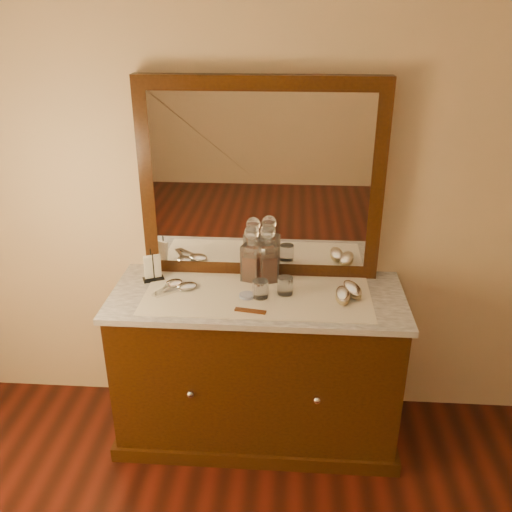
# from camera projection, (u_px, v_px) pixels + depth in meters

# --- Properties ---
(dresser_cabinet) EXTENTS (1.40, 0.55, 0.82)m
(dresser_cabinet) POSITION_uv_depth(u_px,v_px,m) (257.00, 368.00, 2.83)
(dresser_cabinet) COLOR black
(dresser_cabinet) RESTS_ON floor
(dresser_plinth) EXTENTS (1.46, 0.59, 0.08)m
(dresser_plinth) POSITION_uv_depth(u_px,v_px,m) (257.00, 423.00, 2.98)
(dresser_plinth) COLOR black
(dresser_plinth) RESTS_ON floor
(knob_left) EXTENTS (0.04, 0.04, 0.04)m
(knob_left) POSITION_uv_depth(u_px,v_px,m) (190.00, 394.00, 2.57)
(knob_left) COLOR silver
(knob_left) RESTS_ON dresser_cabinet
(knob_right) EXTENTS (0.04, 0.04, 0.04)m
(knob_right) POSITION_uv_depth(u_px,v_px,m) (317.00, 400.00, 2.54)
(knob_right) COLOR silver
(knob_right) RESTS_ON dresser_cabinet
(marble_top) EXTENTS (1.44, 0.59, 0.03)m
(marble_top) POSITION_uv_depth(u_px,v_px,m) (257.00, 297.00, 2.65)
(marble_top) COLOR silver
(marble_top) RESTS_ON dresser_cabinet
(mirror_frame) EXTENTS (1.20, 0.08, 1.00)m
(mirror_frame) POSITION_uv_depth(u_px,v_px,m) (261.00, 181.00, 2.66)
(mirror_frame) COLOR black
(mirror_frame) RESTS_ON marble_top
(mirror_glass) EXTENTS (1.06, 0.01, 0.86)m
(mirror_glass) POSITION_uv_depth(u_px,v_px,m) (261.00, 183.00, 2.63)
(mirror_glass) COLOR white
(mirror_glass) RESTS_ON marble_top
(lace_runner) EXTENTS (1.10, 0.45, 0.00)m
(lace_runner) POSITION_uv_depth(u_px,v_px,m) (257.00, 296.00, 2.63)
(lace_runner) COLOR beige
(lace_runner) RESTS_ON marble_top
(pin_dish) EXTENTS (0.09, 0.09, 0.01)m
(pin_dish) POSITION_uv_depth(u_px,v_px,m) (247.00, 296.00, 2.61)
(pin_dish) COLOR white
(pin_dish) RESTS_ON lace_runner
(comb) EXTENTS (0.15, 0.05, 0.01)m
(comb) POSITION_uv_depth(u_px,v_px,m) (250.00, 311.00, 2.48)
(comb) COLOR brown
(comb) RESTS_ON lace_runner
(napkin_rack) EXTENTS (0.12, 0.10, 0.16)m
(napkin_rack) POSITION_uv_depth(u_px,v_px,m) (153.00, 268.00, 2.76)
(napkin_rack) COLOR black
(napkin_rack) RESTS_ON marble_top
(decanter_left) EXTENTS (0.11, 0.11, 0.30)m
(decanter_left) POSITION_uv_depth(u_px,v_px,m) (252.00, 259.00, 2.74)
(decanter_left) COLOR #923815
(decanter_left) RESTS_ON lace_runner
(decanter_right) EXTENTS (0.12, 0.12, 0.31)m
(decanter_right) POSITION_uv_depth(u_px,v_px,m) (268.00, 259.00, 2.73)
(decanter_right) COLOR #923815
(decanter_right) RESTS_ON lace_runner
(brush_near) EXTENTS (0.08, 0.16, 0.04)m
(brush_near) POSITION_uv_depth(u_px,v_px,m) (343.00, 295.00, 2.58)
(brush_near) COLOR #908058
(brush_near) RESTS_ON lace_runner
(brush_far) EXTENTS (0.11, 0.18, 0.04)m
(brush_far) POSITION_uv_depth(u_px,v_px,m) (352.00, 290.00, 2.63)
(brush_far) COLOR #908058
(brush_far) RESTS_ON lace_runner
(hand_mirror_outer) EXTENTS (0.14, 0.20, 0.02)m
(hand_mirror_outer) POSITION_uv_depth(u_px,v_px,m) (171.00, 284.00, 2.71)
(hand_mirror_outer) COLOR silver
(hand_mirror_outer) RESTS_ON lace_runner
(hand_mirror_inner) EXTENTS (0.21, 0.18, 0.02)m
(hand_mirror_inner) POSITION_uv_depth(u_px,v_px,m) (183.00, 287.00, 2.68)
(hand_mirror_inner) COLOR silver
(hand_mirror_inner) RESTS_ON lace_runner
(tumblers) EXTENTS (0.19, 0.12, 0.09)m
(tumblers) POSITION_uv_depth(u_px,v_px,m) (273.00, 287.00, 2.61)
(tumblers) COLOR white
(tumblers) RESTS_ON lace_runner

